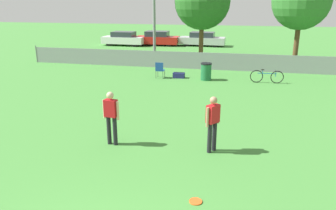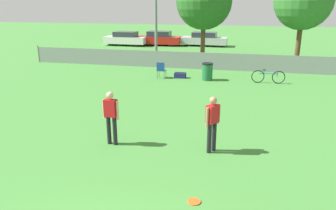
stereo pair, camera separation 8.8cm
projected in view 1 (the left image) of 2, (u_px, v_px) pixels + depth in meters
The scene contains 13 objects.
fence_backline at pixel (208, 61), 21.20m from camera, with size 24.96×0.07×1.21m.
tree_near_pole at pixel (202, 2), 22.65m from camera, with size 3.86×3.86×6.16m.
tree_far_right at pixel (301, 1), 20.76m from camera, with size 3.67×3.67×6.12m.
player_thrower_red at pixel (111, 115), 9.89m from camera, with size 0.54×0.27×1.69m.
player_defender_red at pixel (213, 120), 9.41m from camera, with size 0.40×0.46×1.69m.
frisbee_disc at pixel (196, 201), 7.25m from camera, with size 0.29×0.29×0.03m.
folding_chair_sideline at pixel (160, 69), 18.79m from camera, with size 0.47×0.48×0.93m.
bicycle_sideline at pixel (267, 76), 17.74m from camera, with size 1.77×0.44×0.74m.
trash_bin at pixel (206, 71), 18.37m from camera, with size 0.61×0.61×0.97m.
gear_bag_sideline at pixel (179, 75), 18.99m from camera, with size 0.66×0.37×0.32m.
parked_car_white at pixel (124, 39), 32.78m from camera, with size 4.25×1.79×1.37m.
parked_car_red at pixel (157, 39), 32.93m from camera, with size 4.35×1.89×1.41m.
parked_car_silver at pixel (202, 39), 32.51m from camera, with size 4.53×1.88×1.36m.
Camera 1 is at (2.06, -3.13, 4.24)m, focal length 35.00 mm.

